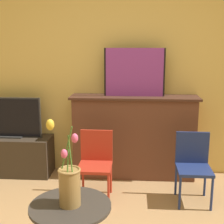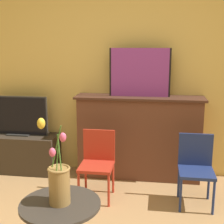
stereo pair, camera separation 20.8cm
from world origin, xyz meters
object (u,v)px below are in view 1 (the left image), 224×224
object	(u,v)px
tv_monitor	(10,118)
vase_tulips	(69,182)
chair_red	(96,160)
painting	(134,72)
chair_blue	(193,163)

from	to	relation	value
tv_monitor	vase_tulips	world-z (taller)	vase_tulips
tv_monitor	chair_red	bearing A→B (deg)	-25.55
tv_monitor	chair_red	size ratio (longest dim) A/B	1.08
painting	tv_monitor	world-z (taller)	painting
painting	vase_tulips	world-z (taller)	painting
chair_red	vase_tulips	xyz separation A→B (m)	(-0.02, -1.18, 0.30)
painting	vase_tulips	distance (m)	1.87
painting	tv_monitor	distance (m)	1.57
tv_monitor	chair_blue	world-z (taller)	tv_monitor
chair_red	tv_monitor	bearing A→B (deg)	154.45
chair_blue	tv_monitor	bearing A→B (deg)	165.92
painting	chair_blue	bearing A→B (deg)	-43.27
painting	chair_blue	size ratio (longest dim) A/B	1.00
painting	chair_red	bearing A→B (deg)	-123.95
chair_red	painting	bearing A→B (deg)	56.05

